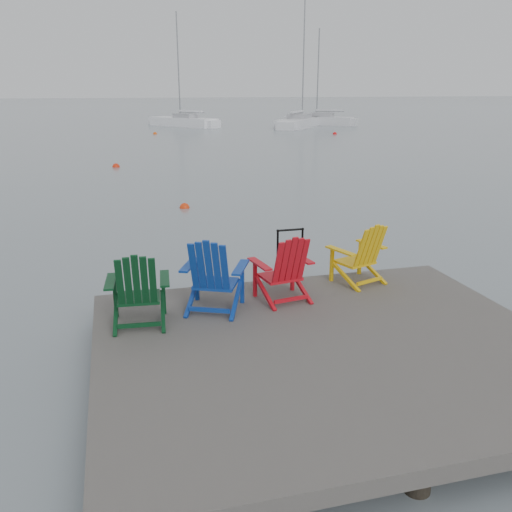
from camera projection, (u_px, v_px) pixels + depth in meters
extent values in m
plane|color=gray|center=(329.00, 376.00, 7.19)|extent=(400.00, 400.00, 0.00)
cube|color=#2E2B29|center=(330.00, 349.00, 7.07)|extent=(6.00, 5.00, 0.20)
cylinder|color=black|center=(118.00, 347.00, 8.65)|extent=(0.26, 0.26, 1.20)
cylinder|color=black|center=(279.00, 329.00, 9.31)|extent=(0.26, 0.26, 1.20)
cylinder|color=black|center=(419.00, 313.00, 9.97)|extent=(0.26, 0.26, 1.20)
cylinder|color=black|center=(278.00, 255.00, 9.17)|extent=(0.04, 0.04, 0.90)
cylinder|color=black|center=(302.00, 253.00, 9.28)|extent=(0.04, 0.04, 0.90)
cylinder|color=black|center=(290.00, 230.00, 9.10)|extent=(0.48, 0.04, 0.04)
cylinder|color=black|center=(290.00, 249.00, 9.20)|extent=(0.44, 0.03, 0.03)
cube|color=#093518|center=(139.00, 298.00, 7.59)|extent=(0.62, 0.56, 0.04)
cube|color=#093518|center=(115.00, 297.00, 7.75)|extent=(0.06, 0.06, 0.61)
cube|color=#093518|center=(164.00, 294.00, 7.86)|extent=(0.06, 0.06, 0.61)
cube|color=#093518|center=(110.00, 282.00, 7.42)|extent=(0.19, 0.67, 0.03)
cube|color=#093518|center=(165.00, 278.00, 7.55)|extent=(0.19, 0.67, 0.03)
cube|color=#093518|center=(136.00, 282.00, 7.15)|extent=(0.56, 0.32, 0.74)
cube|color=navy|center=(216.00, 284.00, 8.08)|extent=(0.77, 0.74, 0.04)
cube|color=navy|center=(197.00, 280.00, 8.37)|extent=(0.07, 0.07, 0.64)
cube|color=navy|center=(242.00, 283.00, 8.25)|extent=(0.07, 0.07, 0.64)
cube|color=navy|center=(190.00, 265.00, 8.04)|extent=(0.41, 0.69, 0.03)
cube|color=navy|center=(241.00, 267.00, 7.92)|extent=(0.41, 0.69, 0.03)
cube|color=navy|center=(209.00, 267.00, 7.62)|extent=(0.63, 0.50, 0.78)
cube|color=red|center=(280.00, 277.00, 8.45)|extent=(0.64, 0.59, 0.04)
cube|color=red|center=(255.00, 278.00, 8.51)|extent=(0.06, 0.06, 0.60)
cube|color=red|center=(293.00, 273.00, 8.78)|extent=(0.06, 0.06, 0.60)
cube|color=red|center=(260.00, 264.00, 8.21)|extent=(0.23, 0.66, 0.03)
cube|color=red|center=(301.00, 258.00, 8.49)|extent=(0.23, 0.66, 0.03)
cube|color=red|center=(291.00, 261.00, 8.04)|extent=(0.56, 0.36, 0.73)
cube|color=#ECB50D|center=(355.00, 262.00, 9.19)|extent=(0.68, 0.65, 0.04)
cube|color=#ECB50D|center=(332.00, 265.00, 9.20)|extent=(0.07, 0.07, 0.58)
cube|color=#ECB50D|center=(360.00, 258.00, 9.55)|extent=(0.07, 0.07, 0.58)
cube|color=#ECB50D|center=(341.00, 251.00, 8.91)|extent=(0.32, 0.64, 0.03)
cube|color=#ECB50D|center=(371.00, 244.00, 9.29)|extent=(0.32, 0.64, 0.03)
cube|color=#ECB50D|center=(370.00, 247.00, 8.82)|extent=(0.57, 0.42, 0.72)
cube|color=white|center=(183.00, 123.00, 53.32)|extent=(6.17, 7.42, 1.10)
cube|color=#9E9EA3|center=(186.00, 116.00, 52.88)|extent=(2.50, 2.70, 0.55)
cylinder|color=gray|center=(178.00, 66.00, 51.95)|extent=(0.12, 0.12, 9.65)
cube|color=silver|center=(301.00, 124.00, 52.76)|extent=(7.37, 9.10, 1.10)
cube|color=#9E9EA3|center=(300.00, 117.00, 52.13)|extent=(3.01, 3.29, 0.55)
cylinder|color=gray|center=(304.00, 54.00, 51.26)|extent=(0.12, 0.12, 11.74)
cube|color=silver|center=(320.00, 122.00, 55.14)|extent=(6.36, 5.45, 1.10)
cube|color=#9E9EA3|center=(323.00, 115.00, 54.81)|extent=(2.33, 2.19, 0.55)
cylinder|color=gray|center=(318.00, 73.00, 53.85)|extent=(0.12, 0.12, 8.35)
sphere|color=red|center=(185.00, 208.00, 17.22)|extent=(0.32, 0.32, 0.32)
sphere|color=red|center=(116.00, 167.00, 26.03)|extent=(0.36, 0.36, 0.36)
sphere|color=red|center=(335.00, 134.00, 44.25)|extent=(0.34, 0.34, 0.34)
sphere|color=#E9520D|center=(155.00, 134.00, 44.35)|extent=(0.32, 0.32, 0.32)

